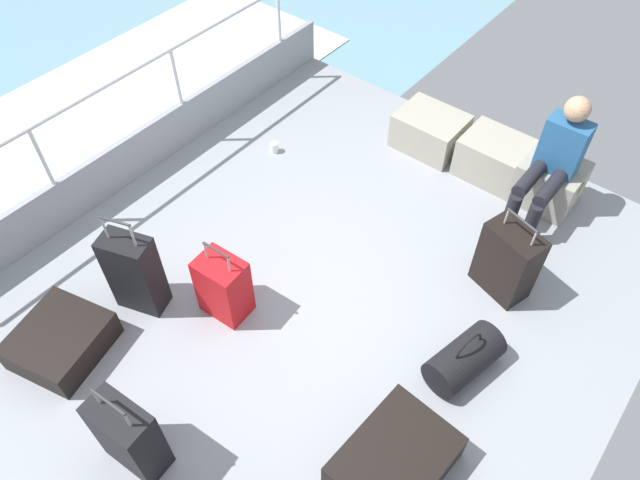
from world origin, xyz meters
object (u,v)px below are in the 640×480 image
suitcase_3 (224,287)px  suitcase_7 (61,341)px  cargo_crate_0 (430,131)px  suitcase_4 (135,273)px  passenger_seated (553,160)px  paper_cup (274,147)px  cargo_crate_2 (549,183)px  suitcase_2 (507,261)px  duffel_bag (464,359)px  suitcase_5 (129,436)px  suitcase_6 (395,461)px  cargo_crate_1 (495,158)px

suitcase_3 → suitcase_7: (-0.66, -0.99, -0.15)m
cargo_crate_0 → suitcase_4: (-0.72, -2.94, 0.18)m
passenger_seated → paper_cup: size_ratio=11.15×
cargo_crate_0 → cargo_crate_2: bearing=0.6°
cargo_crate_0 → paper_cup: (-1.11, -1.00, -0.13)m
cargo_crate_2 → suitcase_2: size_ratio=0.71×
duffel_bag → suitcase_5: bearing=-125.2°
cargo_crate_0 → suitcase_2: suitcase_2 is taller
cargo_crate_0 → suitcase_6: size_ratio=0.84×
cargo_crate_1 → suitcase_2: bearing=-59.4°
suitcase_3 → suitcase_5: size_ratio=0.89×
cargo_crate_1 → passenger_seated: bearing=-20.7°
cargo_crate_2 → suitcase_4: bearing=-123.0°
passenger_seated → suitcase_5: bearing=-105.7°
suitcase_7 → duffel_bag: duffel_bag is taller
suitcase_3 → cargo_crate_2: bearing=62.2°
passenger_seated → suitcase_2: (0.14, -0.93, -0.28)m
suitcase_5 → suitcase_2: bearing=66.7°
cargo_crate_0 → suitcase_3: suitcase_3 is taller
cargo_crate_0 → suitcase_2: (1.34, -1.10, 0.13)m
cargo_crate_2 → suitcase_7: (-2.03, -3.60, -0.09)m
cargo_crate_0 → passenger_seated: (1.20, -0.17, 0.41)m
suitcase_3 → suitcase_7: suitcase_3 is taller
cargo_crate_1 → paper_cup: 2.06m
cargo_crate_1 → suitcase_3: size_ratio=0.93×
cargo_crate_1 → suitcase_3: 2.75m
suitcase_2 → suitcase_5: size_ratio=0.98×
paper_cup → suitcase_3: bearing=-59.5°
cargo_crate_1 → suitcase_2: size_ratio=0.85×
suitcase_6 → suitcase_2: bearing=95.3°
suitcase_5 → paper_cup: bearing=115.4°
suitcase_3 → suitcase_7: size_ratio=0.96×
suitcase_3 → suitcase_7: 1.20m
passenger_seated → suitcase_7: 4.00m
cargo_crate_1 → paper_cup: size_ratio=6.49×
cargo_crate_0 → suitcase_3: bearing=-93.8°
cargo_crate_1 → suitcase_6: size_ratio=0.83×
paper_cup → suitcase_4: bearing=-78.6°
duffel_bag → suitcase_2: bearing=99.6°
cargo_crate_1 → duffel_bag: (0.80, -1.95, -0.05)m
passenger_seated → duffel_bag: bearing=-80.9°
duffel_bag → paper_cup: bearing=160.3°
suitcase_2 → suitcase_3: bearing=-135.5°
cargo_crate_0 → suitcase_6: (1.50, -2.81, -0.05)m
duffel_bag → suitcase_7: bearing=-144.4°
passenger_seated → suitcase_6: passenger_seated is taller
passenger_seated → paper_cup: bearing=-160.2°
cargo_crate_1 → duffel_bag: duffel_bag is taller
suitcase_2 → paper_cup: (-2.45, 0.10, -0.26)m
suitcase_2 → suitcase_4: (-2.06, -1.84, 0.04)m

